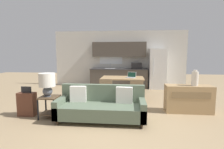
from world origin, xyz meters
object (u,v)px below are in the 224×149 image
Objects in this scene: couch at (101,106)px; dining_chair_near_left at (106,89)px; dining_chair_near_right at (137,90)px; suitcase at (27,104)px; table_lamp at (47,82)px; vase at (195,78)px; dining_table at (123,79)px; credenza at (188,99)px; side_table at (49,103)px; laptop at (131,76)px; refrigerator at (157,69)px.

couch reaches higher than dining_chair_near_left.
suitcase is (-2.87, -1.20, -0.18)m from dining_chair_near_right.
table_lamp is 0.71× the size of dining_chair_near_right.
table_lamp is 0.86m from suitcase.
vase is 0.51× the size of dining_chair_near_right.
dining_table is at bearing 40.47° from suitcase.
suitcase is at bearing -171.34° from vase.
table_lamp reaches higher than credenza.
dining_chair_near_left is (1.27, 1.32, 0.12)m from side_table.
side_table is 1.28× the size of vase.
laptop is (-1.69, 1.36, -0.14)m from vase.
vase is at bearing 8.66° from suitcase.
laptop is 3.42m from suitcase.
laptop is (-0.17, 0.83, 0.32)m from dining_chair_near_right.
dining_chair_near_right is at bearing 160.88° from vase.
dining_chair_near_left is (-2.00, -2.77, -0.42)m from refrigerator.
dining_table is 3.18m from suitcase.
vase is 1.68m from dining_chair_near_right.
suitcase is (-1.97, 0.08, -0.02)m from couch.
vase is at bearing 17.17° from couch.
table_lamp is 3.86m from vase.
dining_chair_near_left reaches higher than dining_table.
side_table is at bearing -6.62° from suitcase.
laptop reaches higher than credenza.
refrigerator is 3.35× the size of side_table.
credenza is 2.09m from laptop.
credenza is at bearing 166.99° from dining_chair_near_left.
dining_chair_near_left is 2.12× the size of laptop.
dining_chair_near_right reaches higher than suitcase.
dining_chair_near_right is at bearing 29.74° from side_table.
credenza is at bearing -35.79° from dining_table.
table_lamp reaches higher than couch.
side_table is 0.44× the size of credenza.
dining_chair_near_right is (0.91, 1.28, 0.16)m from couch.
vase is 0.55× the size of suitcase.
table_lamp is 3.77m from credenza.
refrigerator is 2.20× the size of dining_chair_near_right.
table_lamp is 2.98m from laptop.
vase reaches higher than side_table.
couch is at bearing -101.44° from dining_table.
suitcase is at bearing 177.66° from couch.
side_table is at bearing -113.10° from laptop.
dining_chair_near_right is at bearing 22.63° from suitcase.
suitcase is at bearing -139.53° from dining_table.
dining_chair_near_right is at bearing 54.68° from couch.
dining_table is 2.79m from table_lamp.
dining_chair_near_right is 2.12× the size of laptop.
side_table is 0.92× the size of table_lamp.
refrigerator is 5.65m from suitcase.
vase reaches higher than suitcase.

